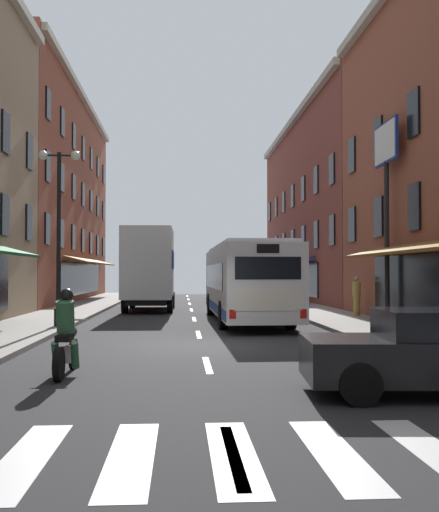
{
  "coord_description": "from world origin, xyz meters",
  "views": [
    {
      "loc": [
        -0.57,
        -16.72,
        1.97
      ],
      "look_at": [
        0.84,
        5.71,
        2.57
      ],
      "focal_mm": 43.5,
      "sensor_mm": 36.0,
      "label": 1
    }
  ],
  "objects_px": {
    "sedan_near": "(157,291)",
    "pedestrian_mid": "(357,295)",
    "box_truck": "(150,270)",
    "street_lamp_twin": "(59,229)",
    "transit_bus": "(246,281)",
    "motorcycle_rider": "(66,338)",
    "billboard_sign": "(386,173)"
  },
  "relations": [
    {
      "from": "pedestrian_mid",
      "to": "street_lamp_twin",
      "type": "height_order",
      "value": "street_lamp_twin"
    },
    {
      "from": "billboard_sign",
      "to": "transit_bus",
      "type": "relative_size",
      "value": 0.63
    },
    {
      "from": "transit_bus",
      "to": "sedan_near",
      "type": "xyz_separation_m",
      "value": [
        -4.2,
        16.88,
        -0.87
      ]
    },
    {
      "from": "box_truck",
      "to": "pedestrian_mid",
      "type": "distance_m",
      "value": 11.06
    },
    {
      "from": "box_truck",
      "to": "sedan_near",
      "type": "bearing_deg",
      "value": 89.98
    },
    {
      "from": "transit_bus",
      "to": "motorcycle_rider",
      "type": "relative_size",
      "value": 5.67
    },
    {
      "from": "box_truck",
      "to": "sedan_near",
      "type": "height_order",
      "value": "box_truck"
    },
    {
      "from": "billboard_sign",
      "to": "motorcycle_rider",
      "type": "bearing_deg",
      "value": -133.3
    },
    {
      "from": "billboard_sign",
      "to": "street_lamp_twin",
      "type": "xyz_separation_m",
      "value": [
        -11.81,
        -0.88,
        -2.19
      ]
    },
    {
      "from": "motorcycle_rider",
      "to": "street_lamp_twin",
      "type": "xyz_separation_m",
      "value": [
        -2.01,
        9.52,
        2.75
      ]
    },
    {
      "from": "billboard_sign",
      "to": "sedan_near",
      "type": "bearing_deg",
      "value": 115.63
    },
    {
      "from": "sedan_near",
      "to": "street_lamp_twin",
      "type": "bearing_deg",
      "value": -97.37
    },
    {
      "from": "billboard_sign",
      "to": "box_truck",
      "type": "xyz_separation_m",
      "value": [
        -9.22,
        9.64,
        -3.55
      ]
    },
    {
      "from": "sedan_near",
      "to": "pedestrian_mid",
      "type": "height_order",
      "value": "pedestrian_mid"
    },
    {
      "from": "transit_bus",
      "to": "motorcycle_rider",
      "type": "bearing_deg",
      "value": -110.62
    },
    {
      "from": "transit_bus",
      "to": "street_lamp_twin",
      "type": "distance_m",
      "value": 7.74
    },
    {
      "from": "sedan_near",
      "to": "pedestrian_mid",
      "type": "bearing_deg",
      "value": -60.3
    },
    {
      "from": "pedestrian_mid",
      "to": "motorcycle_rider",
      "type": "bearing_deg",
      "value": -46.16
    },
    {
      "from": "transit_bus",
      "to": "motorcycle_rider",
      "type": "xyz_separation_m",
      "value": [
        -4.79,
        -12.73,
        -0.91
      ]
    },
    {
      "from": "motorcycle_rider",
      "to": "street_lamp_twin",
      "type": "relative_size",
      "value": 0.34
    },
    {
      "from": "sedan_near",
      "to": "billboard_sign",
      "type": "bearing_deg",
      "value": -64.37
    },
    {
      "from": "billboard_sign",
      "to": "sedan_near",
      "type": "relative_size",
      "value": 1.61
    },
    {
      "from": "billboard_sign",
      "to": "pedestrian_mid",
      "type": "bearing_deg",
      "value": 93.04
    },
    {
      "from": "box_truck",
      "to": "street_lamp_twin",
      "type": "xyz_separation_m",
      "value": [
        -2.6,
        -10.52,
        1.36
      ]
    },
    {
      "from": "billboard_sign",
      "to": "transit_bus",
      "type": "bearing_deg",
      "value": 155.12
    },
    {
      "from": "box_truck",
      "to": "sedan_near",
      "type": "relative_size",
      "value": 1.62
    },
    {
      "from": "billboard_sign",
      "to": "motorcycle_rider",
      "type": "relative_size",
      "value": 3.58
    },
    {
      "from": "billboard_sign",
      "to": "pedestrian_mid",
      "type": "xyz_separation_m",
      "value": [
        -0.18,
        3.37,
        -4.64
      ]
    },
    {
      "from": "pedestrian_mid",
      "to": "street_lamp_twin",
      "type": "xyz_separation_m",
      "value": [
        -11.64,
        -4.25,
        2.46
      ]
    },
    {
      "from": "transit_bus",
      "to": "pedestrian_mid",
      "type": "height_order",
      "value": "transit_bus"
    },
    {
      "from": "billboard_sign",
      "to": "motorcycle_rider",
      "type": "distance_m",
      "value": 15.13
    },
    {
      "from": "transit_bus",
      "to": "box_truck",
      "type": "xyz_separation_m",
      "value": [
        -4.2,
        7.32,
        0.48
      ]
    }
  ]
}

